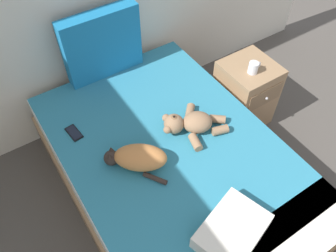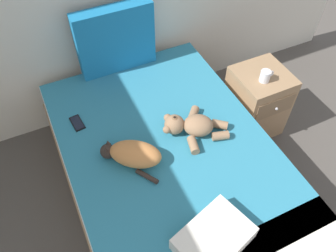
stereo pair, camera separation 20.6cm
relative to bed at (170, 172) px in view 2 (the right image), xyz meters
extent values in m
cube|color=#9E7A56|center=(0.00, 0.00, -0.11)|extent=(1.40, 2.07, 0.34)
cube|color=white|center=(0.00, 0.00, 0.16)|extent=(1.36, 2.01, 0.21)
cube|color=teal|center=(0.00, 0.07, 0.28)|extent=(1.35, 1.87, 0.02)
cube|color=#1972AD|center=(-0.02, 0.95, 0.56)|extent=(0.61, 0.12, 0.54)
ellipsoid|color=#D18447|center=(-0.24, 0.01, 0.36)|extent=(0.39, 0.36, 0.15)
sphere|color=#332823|center=(-0.39, 0.13, 0.34)|extent=(0.10, 0.10, 0.10)
cone|color=#332823|center=(-0.41, 0.10, 0.39)|extent=(0.04, 0.04, 0.04)
cone|color=#332823|center=(-0.37, 0.15, 0.39)|extent=(0.04, 0.04, 0.04)
cylinder|color=#332823|center=(-0.23, -0.14, 0.30)|extent=(0.11, 0.15, 0.03)
ellipsoid|color=#332823|center=(-0.29, 0.10, 0.31)|extent=(0.11, 0.11, 0.04)
ellipsoid|color=#937051|center=(0.24, 0.05, 0.36)|extent=(0.26, 0.25, 0.14)
sphere|color=#937051|center=(0.10, 0.13, 0.36)|extent=(0.14, 0.14, 0.14)
sphere|color=brown|center=(0.10, 0.13, 0.41)|extent=(0.06, 0.06, 0.06)
sphere|color=black|center=(0.10, 0.13, 0.43)|extent=(0.02, 0.02, 0.02)
sphere|color=#937051|center=(0.03, 0.11, 0.36)|extent=(0.06, 0.06, 0.06)
sphere|color=#937051|center=(0.08, 0.20, 0.36)|extent=(0.06, 0.06, 0.06)
cylinder|color=#937051|center=(0.15, -0.06, 0.32)|extent=(0.09, 0.13, 0.06)
cylinder|color=#937051|center=(0.35, -0.06, 0.32)|extent=(0.12, 0.09, 0.06)
cylinder|color=#937051|center=(0.28, 0.19, 0.32)|extent=(0.13, 0.13, 0.06)
cylinder|color=#937051|center=(0.40, 0.03, 0.32)|extent=(0.12, 0.12, 0.06)
cube|color=black|center=(-0.50, 0.49, 0.29)|extent=(0.09, 0.15, 0.01)
cube|color=black|center=(-0.50, 0.49, 0.30)|extent=(0.07, 0.14, 0.00)
cube|color=white|center=(-0.06, -0.68, 0.34)|extent=(0.47, 0.39, 0.11)
cube|color=#9E7A56|center=(0.98, 0.31, 0.03)|extent=(0.42, 0.42, 0.62)
cube|color=#866849|center=(0.98, 0.09, 0.16)|extent=(0.36, 0.01, 0.17)
sphere|color=#B2B2B7|center=(0.98, 0.08, 0.16)|extent=(0.02, 0.02, 0.02)
cylinder|color=silver|center=(0.93, 0.25, 0.38)|extent=(0.08, 0.08, 0.09)
torus|color=silver|center=(0.98, 0.25, 0.39)|extent=(0.06, 0.01, 0.06)
camera|label=1|loc=(-0.77, -1.12, 2.13)|focal=36.23mm
camera|label=2|loc=(-0.59, -1.22, 2.13)|focal=36.23mm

